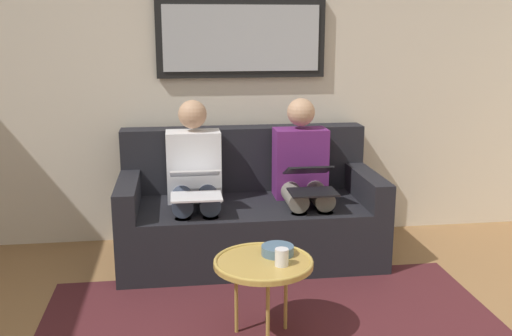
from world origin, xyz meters
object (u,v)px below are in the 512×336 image
framed_mirror (241,38)px  person_left (303,174)px  coffee_table (263,264)px  couch (248,213)px  bowl (278,250)px  laptop_black (310,180)px  laptop_white (196,183)px  person_right (194,178)px  cup (282,257)px

framed_mirror → person_left: framed_mirror is taller
coffee_table → person_left: size_ratio=0.46×
couch → bowl: couch is taller
framed_mirror → bowl: (-0.02, 1.53, -1.08)m
laptop_black → laptop_white: 0.77m
framed_mirror → person_right: bearing=49.9°
couch → framed_mirror: (0.00, -0.39, 1.24)m
laptop_white → couch: bearing=-142.2°
laptop_black → bowl: bearing=66.4°
person_right → laptop_black: bearing=163.4°
framed_mirror → person_left: (-0.39, 0.46, -0.94)m
cup → laptop_black: size_ratio=0.24×
coffee_table → cup: bearing=140.6°
cup → bowl: 0.15m
couch → person_right: 0.49m
couch → coffee_table: couch is taller
person_right → coffee_table: bearing=105.3°
person_left → person_right: 0.77m
person_left → person_right: same height
laptop_black → laptop_white: size_ratio=0.99×
framed_mirror → laptop_white: bearing=60.8°
bowl → person_right: bearing=-69.3°
cup → laptop_black: bearing=-110.6°
person_left → coffee_table: bearing=68.4°
cup → bowl: cup is taller
cup → person_right: size_ratio=0.08×
couch → laptop_black: 0.58m
framed_mirror → bowl: framed_mirror is taller
person_right → laptop_white: 0.23m
person_right → laptop_white: size_ratio=2.94×
couch → cup: bearing=90.6°
couch → person_left: size_ratio=1.60×
couch → person_left: (-0.39, 0.07, 0.30)m
coffee_table → bowl: bowl is taller
person_left → person_right: (0.77, 0.00, 0.00)m
bowl → person_left: 1.14m
couch → laptop_white: couch is taller
laptop_white → person_left: bearing=-163.3°
couch → laptop_black: size_ratio=4.77×
cup → person_right: bearing=-71.9°
couch → coffee_table: bearing=86.7°
cup → person_right: person_right is taller
person_left → laptop_white: person_left is taller
person_left → couch: bearing=-10.0°
framed_mirror → laptop_white: framed_mirror is taller
bowl → person_left: person_left is taller
framed_mirror → cup: 1.98m
framed_mirror → person_right: 1.11m
cup → person_right: (0.40, -1.22, 0.12)m
couch → framed_mirror: 1.30m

